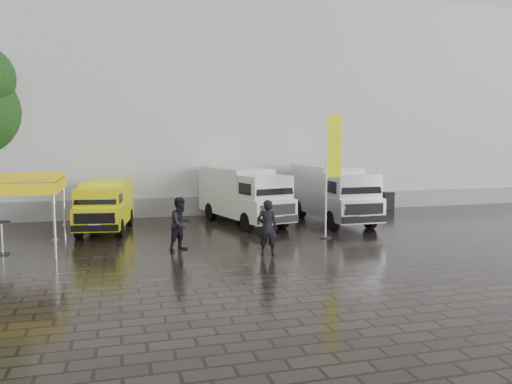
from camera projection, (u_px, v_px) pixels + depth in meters
ground at (305, 241)px, 19.55m from camera, size 120.00×120.00×0.00m
exhibition_hall at (250, 111)px, 34.81m from camera, size 44.00×16.00×12.00m
hall_plinth at (287, 203)px, 27.65m from camera, size 44.00×0.15×1.00m
van_yellow at (105, 206)px, 21.61m from camera, size 2.52×4.96×2.19m
van_white at (244, 196)px, 23.58m from camera, size 3.43×6.38×2.63m
van_silver at (333, 194)px, 23.91m from camera, size 2.13×6.27×2.71m
canopy_tent at (9, 180)px, 17.42m from camera, size 3.41×3.41×2.71m
flagpole at (331, 167)px, 19.98m from camera, size 0.88×0.50×5.14m
cocktail_table at (2, 238)px, 17.18m from camera, size 0.60×0.60×1.15m
wheelie_bin at (389, 200)px, 28.81m from camera, size 0.73×0.73×0.97m
person_front at (267, 227)px, 17.14m from camera, size 0.79×0.63×1.92m
person_tent at (181, 224)px, 17.82m from camera, size 1.18×1.13×1.92m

